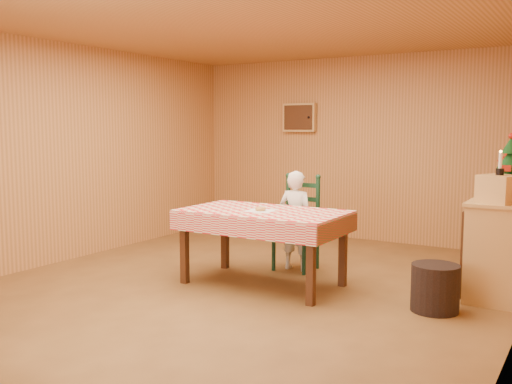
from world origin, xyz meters
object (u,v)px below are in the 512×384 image
dining_table (263,218)px  seated_child (296,220)px  ladder_chair (298,225)px  storage_bin (435,288)px  crate (499,189)px  christmas_tree (510,167)px  shelf_unit (501,245)px

dining_table → seated_child: (-0.00, 0.73, -0.13)m
ladder_chair → storage_bin: bearing=-23.2°
crate → christmas_tree: bearing=90.0°
dining_table → ladder_chair: bearing=90.0°
christmas_tree → shelf_unit: bearing=-92.0°
dining_table → christmas_tree: size_ratio=2.67×
ladder_chair → christmas_tree: size_ratio=1.74×
ladder_chair → seated_child: bearing=-90.0°
ladder_chair → crate: bearing=-6.1°
christmas_tree → storage_bin: christmas_tree is taller
seated_child → storage_bin: (1.72, -0.68, -0.35)m
ladder_chair → storage_bin: 1.89m
dining_table → ladder_chair: 0.81m
christmas_tree → storage_bin: size_ratio=1.49×
crate → storage_bin: (-0.41, -0.51, -0.85)m
shelf_unit → christmas_tree: 0.79m
shelf_unit → crate: size_ratio=4.13×
seated_child → crate: bearing=175.4°
ladder_chair → crate: crate is taller
seated_child → storage_bin: seated_child is taller
shelf_unit → crate: 0.71m
christmas_tree → dining_table: bearing=-150.4°
ladder_chair → shelf_unit: size_ratio=0.87×
dining_table → seated_child: seated_child is taller
seated_child → dining_table: bearing=90.0°
crate → shelf_unit: bearing=91.2°
seated_child → storage_bin: size_ratio=2.71×
shelf_unit → crate: (0.01, -0.40, 0.59)m
christmas_tree → ladder_chair: bearing=-168.8°
dining_table → shelf_unit: size_ratio=1.34×
christmas_tree → seated_child: bearing=-167.3°
seated_child → christmas_tree: bearing=-167.3°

